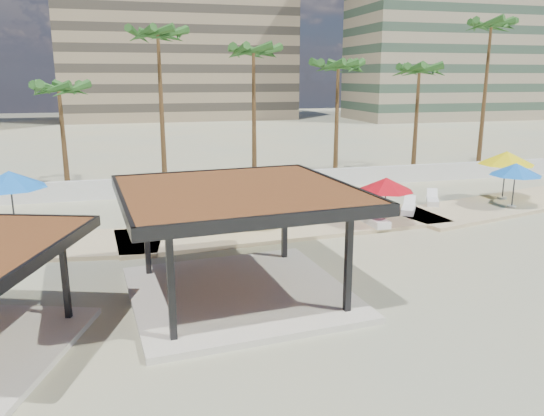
{
  "coord_description": "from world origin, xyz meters",
  "views": [
    {
      "loc": [
        -5.21,
        -16.38,
        7.13
      ],
      "look_at": [
        0.84,
        5.86,
        1.4
      ],
      "focal_mm": 35.0,
      "sensor_mm": 36.0,
      "label": 1
    }
  ],
  "objects_px": {
    "pavilion_central": "(238,233)",
    "lounger_a": "(19,235)",
    "lounger_b": "(408,209)",
    "lounger_c": "(374,220)",
    "umbrella_c": "(386,184)",
    "lounger_d": "(432,201)"
  },
  "relations": [
    {
      "from": "lounger_a",
      "to": "lounger_b",
      "type": "relative_size",
      "value": 1.2
    },
    {
      "from": "lounger_c",
      "to": "lounger_a",
      "type": "bearing_deg",
      "value": 82.85
    },
    {
      "from": "lounger_c",
      "to": "lounger_d",
      "type": "relative_size",
      "value": 1.15
    },
    {
      "from": "pavilion_central",
      "to": "umbrella_c",
      "type": "relative_size",
      "value": 2.97
    },
    {
      "from": "umbrella_c",
      "to": "lounger_a",
      "type": "distance_m",
      "value": 16.72
    },
    {
      "from": "pavilion_central",
      "to": "lounger_a",
      "type": "xyz_separation_m",
      "value": [
        -8.15,
        8.1,
        -1.82
      ]
    },
    {
      "from": "umbrella_c",
      "to": "lounger_b",
      "type": "xyz_separation_m",
      "value": [
        2.44,
        2.05,
        -1.84
      ]
    },
    {
      "from": "lounger_d",
      "to": "pavilion_central",
      "type": "bearing_deg",
      "value": 154.56
    },
    {
      "from": "lounger_c",
      "to": "pavilion_central",
      "type": "bearing_deg",
      "value": 127.51
    },
    {
      "from": "umbrella_c",
      "to": "lounger_a",
      "type": "relative_size",
      "value": 1.13
    },
    {
      "from": "umbrella_c",
      "to": "lounger_b",
      "type": "relative_size",
      "value": 1.36
    },
    {
      "from": "pavilion_central",
      "to": "umbrella_c",
      "type": "bearing_deg",
      "value": 31.01
    },
    {
      "from": "umbrella_c",
      "to": "lounger_b",
      "type": "height_order",
      "value": "umbrella_c"
    },
    {
      "from": "lounger_a",
      "to": "lounger_b",
      "type": "bearing_deg",
      "value": -109.16
    },
    {
      "from": "umbrella_c",
      "to": "lounger_d",
      "type": "bearing_deg",
      "value": 36.05
    },
    {
      "from": "lounger_b",
      "to": "umbrella_c",
      "type": "bearing_deg",
      "value": 163.82
    },
    {
      "from": "umbrella_c",
      "to": "lounger_c",
      "type": "xyz_separation_m",
      "value": [
        -0.33,
        0.44,
        -1.82
      ]
    },
    {
      "from": "lounger_a",
      "to": "lounger_d",
      "type": "distance_m",
      "value": 21.25
    },
    {
      "from": "lounger_a",
      "to": "lounger_c",
      "type": "xyz_separation_m",
      "value": [
        16.15,
        -1.67,
        -0.0
      ]
    },
    {
      "from": "lounger_c",
      "to": "lounger_d",
      "type": "xyz_separation_m",
      "value": [
        5.05,
        3.0,
        -0.03
      ]
    },
    {
      "from": "umbrella_c",
      "to": "lounger_d",
      "type": "distance_m",
      "value": 6.13
    },
    {
      "from": "lounger_a",
      "to": "lounger_c",
      "type": "distance_m",
      "value": 16.24
    }
  ]
}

